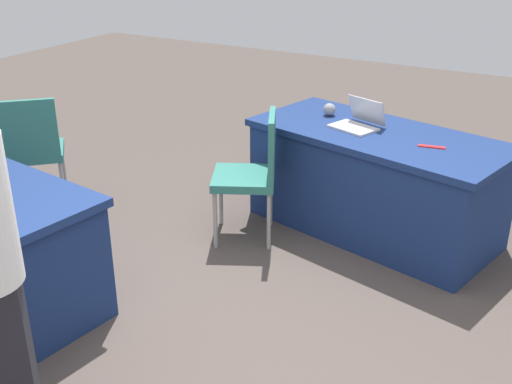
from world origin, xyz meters
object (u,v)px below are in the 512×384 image
table_foreground (375,182)px  scissors_red (432,147)px  chair_near_front (33,146)px  chair_tucked_left (254,169)px  laptop_silver (358,122)px  yarn_ball (329,110)px

table_foreground → scissors_red: (-0.41, 0.12, 0.39)m
chair_near_front → chair_tucked_left: size_ratio=1.00×
chair_tucked_left → laptop_silver: laptop_silver is taller
table_foreground → yarn_ball: size_ratio=20.94×
chair_tucked_left → laptop_silver: (-0.55, -0.56, 0.28)m
laptop_silver → chair_near_front: bearing=42.6°
chair_near_front → scissors_red: size_ratio=5.25×
chair_tucked_left → scissors_red: 1.23m
laptop_silver → scissors_red: size_ratio=2.19×
chair_tucked_left → laptop_silver: 0.83m
chair_tucked_left → yarn_ball: chair_tucked_left is taller
laptop_silver → scissors_red: bearing=-175.5°
table_foreground → chair_tucked_left: 0.91m
yarn_ball → scissors_red: bearing=159.8°
yarn_ball → table_foreground: bearing=157.0°
chair_near_front → scissors_red: 3.00m
laptop_silver → scissors_red: (-0.59, 0.15, -0.04)m
table_foreground → laptop_silver: size_ratio=5.04×
table_foreground → scissors_red: 0.58m
laptop_silver → yarn_ball: laptop_silver is taller
chair_tucked_left → scissors_red: bearing=-96.5°
table_foreground → scissors_red: size_ratio=11.06×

